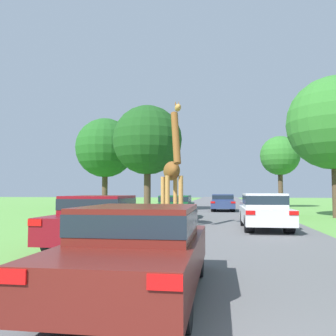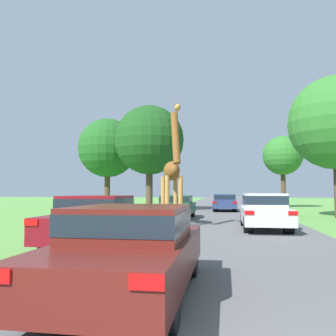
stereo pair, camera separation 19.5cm
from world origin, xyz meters
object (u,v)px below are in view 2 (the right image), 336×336
Objects in this scene: car_lead_maroon at (131,247)px; car_queue_left at (260,205)px; car_rear_follower at (264,210)px; giraffe_near_road at (172,173)px; car_verge_right at (176,206)px; car_queue_right at (225,202)px; tree_far_right at (149,140)px; tree_centre_back at (108,148)px; tree_right_cluster at (283,156)px; car_far_ahead at (97,219)px.

car_lead_maroon is 1.01× the size of car_queue_left.
giraffe_near_road is at bearing 169.45° from car_rear_follower.
car_verge_right is at bearing -159.78° from car_queue_left.
car_queue_right is at bearing 97.01° from car_rear_follower.
car_verge_right is at bearing -67.05° from tree_far_right.
tree_centre_back is at bearing 123.27° from car_verge_right.
tree_far_right is at bearing -45.46° from tree_centre_back.
tree_right_cluster is at bearing 79.07° from car_rear_follower.
car_queue_left reaches higher than car_queue_right.
car_rear_follower is at bearing -93.99° from car_queue_left.
car_lead_maroon is 22.49m from car_queue_right.
car_far_ahead is at bearing -109.75° from tree_right_cluster.
tree_right_cluster is (16.46, 1.43, -0.87)m from tree_centre_back.
tree_right_cluster is 13.10m from tree_far_right.
car_rear_follower is at bearing 151.75° from giraffe_near_road.
car_far_ahead is (-3.49, -18.13, 0.07)m from car_queue_right.
car_queue_right is 0.98× the size of car_queue_left.
tree_far_right is (-2.36, 17.79, 4.77)m from car_far_ahead.
giraffe_near_road reaches higher than car_lead_maroon.
car_rear_follower is at bearing 45.65° from car_far_ahead.
tree_far_right is at bearing -148.74° from tree_right_cluster.
tree_centre_back is 1.28× the size of tree_right_cluster.
car_queue_right is 0.50× the size of tree_far_right.
car_verge_right is (-1.32, 14.56, -0.00)m from car_lead_maroon.
tree_right_cluster reaches higher than car_verge_right.
car_far_ahead is at bearing -82.44° from tree_far_right.
tree_centre_back is at bearing 139.74° from car_queue_left.
tree_centre_back is at bearing 109.62° from car_lead_maroon.
car_far_ahead is 7.27m from car_rear_follower.
car_queue_right is 0.98× the size of car_far_ahead.
car_lead_maroon is 0.52× the size of tree_far_right.
tree_centre_back reaches higher than tree_right_cluster.
car_queue_left reaches higher than car_verge_right.
car_far_ahead reaches higher than car_queue_left.
giraffe_near_road is 6.24m from car_far_ahead.
car_far_ahead is 10.27m from car_verge_right.
car_rear_follower is 0.66× the size of tree_right_cluster.
car_lead_maroon is 14.62m from car_verge_right.
car_queue_right is (1.33, 22.45, -0.02)m from car_lead_maroon.
tree_right_cluster is at bearing 70.25° from car_far_ahead.
tree_right_cluster is at bearing -129.80° from giraffe_near_road.
car_verge_right is at bearing -102.29° from giraffe_near_road.
tree_right_cluster is at bearing 77.01° from car_lead_maroon.
tree_centre_back reaches higher than tree_far_right.
car_verge_right is 1.03× the size of car_rear_follower.
car_far_ahead is at bearing -94.67° from car_verge_right.
giraffe_near_road is 4.20m from car_rear_follower.
car_queue_right is 7.60m from tree_far_right.
tree_centre_back reaches higher than giraffe_near_road.
car_queue_right is at bearing 79.10° from car_far_ahead.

